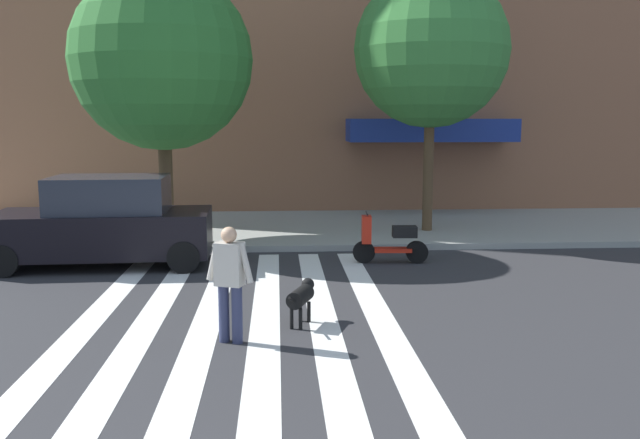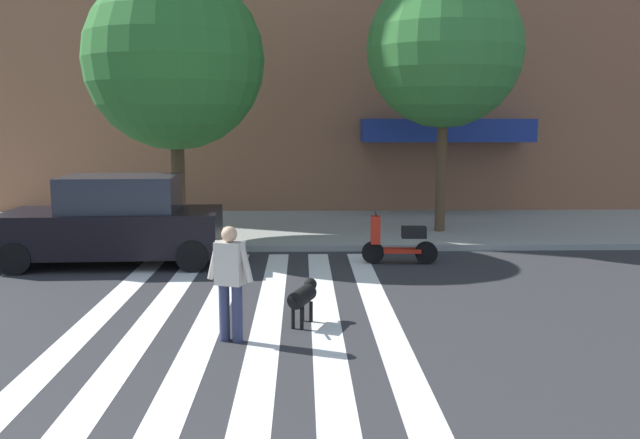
{
  "view_description": "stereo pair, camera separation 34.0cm",
  "coord_description": "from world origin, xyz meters",
  "views": [
    {
      "loc": [
        1.6,
        -2.96,
        3.1
      ],
      "look_at": [
        2.19,
        6.05,
        1.73
      ],
      "focal_mm": 37.34,
      "sensor_mm": 36.0,
      "label": 1
    },
    {
      "loc": [
        1.94,
        -2.97,
        3.1
      ],
      "look_at": [
        2.19,
        6.05,
        1.73
      ],
      "focal_mm": 37.34,
      "sensor_mm": 36.0,
      "label": 2
    }
  ],
  "objects": [
    {
      "name": "crosswalk_stripes",
      "position": [
        0.95,
        6.19,
        0.0
      ],
      "size": [
        4.95,
        11.79,
        0.01
      ],
      "color": "silver",
      "rests_on": "ground_plane"
    },
    {
      "name": "parked_car_behind_first",
      "position": [
        -2.05,
        11.17,
        0.91
      ],
      "size": [
        4.55,
        2.1,
        1.91
      ],
      "color": "black",
      "rests_on": "ground_plane"
    },
    {
      "name": "dog_on_leash",
      "position": [
        1.95,
        6.81,
        0.44
      ],
      "size": [
        0.48,
        0.95,
        0.65
      ],
      "color": "black",
      "rests_on": "ground_plane"
    },
    {
      "name": "street_tree_nearest",
      "position": [
        -1.1,
        13.41,
        4.48
      ],
      "size": [
        4.31,
        4.31,
        6.5
      ],
      "color": "#4C3823",
      "rests_on": "sidewalk_far"
    },
    {
      "name": "parked_scooter",
      "position": [
        4.04,
        11.05,
        0.48
      ],
      "size": [
        1.63,
        0.5,
        1.11
      ],
      "color": "black",
      "rests_on": "ground_plane"
    },
    {
      "name": "ground_plane",
      "position": [
        0.0,
        6.19,
        0.0
      ],
      "size": [
        160.0,
        160.0,
        0.0
      ],
      "primitive_type": "plane",
      "color": "#2B2B2D"
    },
    {
      "name": "pedestrian_dog_walker",
      "position": [
        0.94,
        6.05,
        0.93
      ],
      "size": [
        0.69,
        0.36,
        1.64
      ],
      "color": "#282D4C",
      "rests_on": "ground_plane"
    },
    {
      "name": "sidewalk_far",
      "position": [
        0.0,
        15.39,
        0.07
      ],
      "size": [
        80.0,
        6.0,
        0.15
      ],
      "primitive_type": "cube",
      "color": "gray",
      "rests_on": "ground_plane"
    },
    {
      "name": "street_tree_middle",
      "position": [
        5.59,
        14.38,
        4.85
      ],
      "size": [
        4.0,
        4.0,
        6.71
      ],
      "color": "#4C3823",
      "rests_on": "sidewalk_far"
    }
  ]
}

